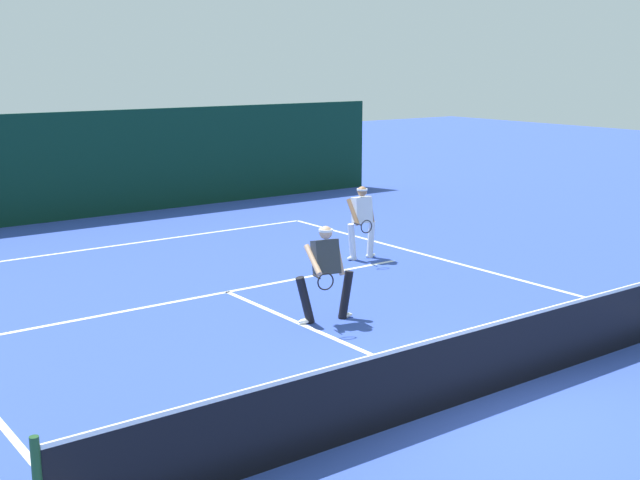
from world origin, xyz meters
name	(u,v)px	position (x,y,z in m)	size (l,w,h in m)	color
ground_plane	(474,399)	(0.00, 0.00, 0.00)	(80.00, 80.00, 0.00)	#2E48A9
court_line_baseline_far	(120,245)	(0.00, 11.49, 0.00)	(10.40, 0.10, 0.01)	white
court_line_service	(227,292)	(0.00, 6.38, 0.00)	(8.48, 0.10, 0.01)	white
court_line_centre	(327,335)	(0.00, 3.20, 0.00)	(0.10, 6.40, 0.01)	white
tennis_net	(476,362)	(0.00, 0.00, 0.51)	(11.39, 0.09, 1.09)	#1E4723
player_near	(326,269)	(0.44, 3.83, 0.91)	(1.08, 0.90, 1.65)	black
player_far	(362,219)	(3.79, 6.96, 0.90)	(0.87, 0.84, 1.64)	silver
tennis_ball	(310,256)	(2.94, 7.74, 0.03)	(0.07, 0.07, 0.07)	#D1E033
back_fence_windscreen	(59,167)	(0.00, 15.41, 1.49)	(21.32, 0.12, 2.97)	black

